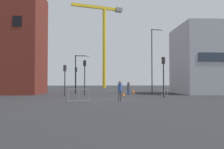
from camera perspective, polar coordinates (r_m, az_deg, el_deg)
ground at (r=21.59m, az=0.64°, el=-6.16°), size 160.00×160.00×0.00m
brick_building at (r=35.35m, az=-25.24°, el=6.86°), size 10.85×6.94×13.70m
office_block at (r=36.53m, az=25.43°, el=3.19°), size 12.90×8.58×9.40m
construction_crane at (r=64.49m, az=-2.07°, el=9.65°), size 13.75×5.51×22.23m
streetlamp_tall at (r=33.33m, az=9.95°, el=4.37°), size 1.77×0.42×9.05m
streetlamp_short at (r=32.29m, az=-8.31°, el=1.12°), size 1.97×0.33×5.29m
traffic_light_island at (r=24.88m, az=12.38°, el=0.94°), size 0.39×0.34×4.21m
traffic_light_median at (r=27.19m, az=-11.40°, el=-0.14°), size 0.36×0.37×3.55m
traffic_light_far at (r=36.58m, az=-8.74°, el=-0.23°), size 0.36×0.37×3.88m
traffic_light_near at (r=28.49m, az=-6.66°, el=0.63°), size 0.39×0.33×4.25m
pedestrian_walking at (r=20.28m, az=1.93°, el=-3.54°), size 0.34×0.34×1.76m
pedestrian_waiting at (r=29.95m, az=4.03°, el=-3.04°), size 0.34×0.34×1.69m
safety_barrier_right_run at (r=27.46m, az=12.65°, el=-4.00°), size 0.21×2.29×1.08m
safety_barrier_mid_span at (r=19.18m, az=-8.04°, el=-5.02°), size 1.87×0.22×1.08m
safety_barrier_front at (r=35.23m, az=-0.47°, el=-3.54°), size 0.33×1.99×1.08m
traffic_cone_orange at (r=33.62m, az=5.27°, el=-4.13°), size 0.55×0.55×0.56m
traffic_cone_striped at (r=26.64m, az=2.83°, el=-4.88°), size 0.45×0.45×0.45m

